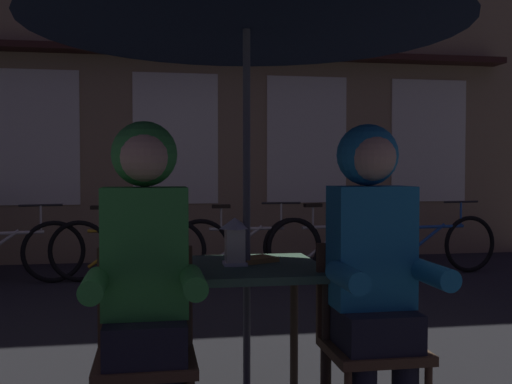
{
  "coord_description": "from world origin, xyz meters",
  "views": [
    {
      "loc": [
        -0.45,
        -2.88,
        1.2
      ],
      "look_at": [
        0.0,
        -0.26,
        1.1
      ],
      "focal_mm": 42.52,
      "sensor_mm": 36.0,
      "label": 1
    }
  ],
  "objects": [
    {
      "name": "shopfront_building",
      "position": [
        -0.13,
        5.4,
        3.09
      ],
      "size": [
        10.0,
        0.93,
        6.2
      ],
      "color": "#937A56",
      "rests_on": "ground_plane"
    },
    {
      "name": "lantern",
      "position": [
        -0.06,
        -0.0,
        0.86
      ],
      "size": [
        0.11,
        0.11,
        0.23
      ],
      "color": "white",
      "rests_on": "cafe_table"
    },
    {
      "name": "cafe_table",
      "position": [
        0.0,
        0.0,
        0.64
      ],
      "size": [
        0.72,
        0.72,
        0.74
      ],
      "color": "#42664C",
      "rests_on": "ground_plane"
    },
    {
      "name": "person_left_hooded",
      "position": [
        -0.48,
        -0.43,
        0.85
      ],
      "size": [
        0.45,
        0.56,
        1.4
      ],
      "color": "black",
      "rests_on": "ground_plane"
    },
    {
      "name": "bicycle_furthest",
      "position": [
        2.69,
        3.57,
        0.35
      ],
      "size": [
        1.68,
        0.21,
        0.84
      ],
      "color": "black",
      "rests_on": "ground_plane"
    },
    {
      "name": "person_right_hooded",
      "position": [
        0.48,
        -0.43,
        0.85
      ],
      "size": [
        0.45,
        0.56,
        1.4
      ],
      "color": "black",
      "rests_on": "ground_plane"
    },
    {
      "name": "bicycle_fourth",
      "position": [
        0.58,
        3.72,
        0.35
      ],
      "size": [
        1.68,
        0.08,
        0.84
      ],
      "color": "black",
      "rests_on": "ground_plane"
    },
    {
      "name": "chair_right",
      "position": [
        0.48,
        -0.37,
        0.49
      ],
      "size": [
        0.4,
        0.4,
        0.87
      ],
      "color": "#513823",
      "rests_on": "ground_plane"
    },
    {
      "name": "chair_left",
      "position": [
        -0.48,
        -0.37,
        0.49
      ],
      "size": [
        0.4,
        0.4,
        0.87
      ],
      "color": "#513823",
      "rests_on": "ground_plane"
    },
    {
      "name": "bicycle_third",
      "position": [
        -0.71,
        3.7,
        0.35
      ],
      "size": [
        1.68,
        0.22,
        0.84
      ],
      "color": "black",
      "rests_on": "ground_plane"
    },
    {
      "name": "bicycle_fifth",
      "position": [
        1.62,
        3.78,
        0.35
      ],
      "size": [
        1.67,
        0.32,
        0.84
      ],
      "color": "black",
      "rests_on": "ground_plane"
    },
    {
      "name": "book",
      "position": [
        0.06,
        0.08,
        0.75
      ],
      "size": [
        0.24,
        0.21,
        0.02
      ],
      "primitive_type": "cube",
      "rotation": [
        0.0,
        0.0,
        0.46
      ],
      "color": "olive",
      "rests_on": "cafe_table"
    },
    {
      "name": "bicycle_second",
      "position": [
        -1.98,
        3.65,
        0.35
      ],
      "size": [
        1.65,
        0.43,
        0.84
      ],
      "color": "black",
      "rests_on": "ground_plane"
    }
  ]
}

